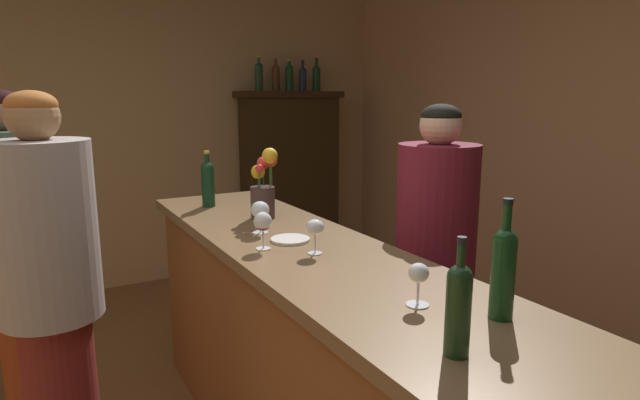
{
  "coord_description": "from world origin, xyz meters",
  "views": [
    {
      "loc": [
        -0.5,
        -1.68,
        1.66
      ],
      "look_at": [
        0.79,
        0.59,
        1.14
      ],
      "focal_mm": 29.09,
      "sensor_mm": 36.0,
      "label": 1
    }
  ],
  "objects_px": {
    "wine_bottle_riesling": "(208,182)",
    "wine_glass_front": "(260,211)",
    "cheese_plate": "(290,240)",
    "display_cabinet": "(290,177)",
    "bartender": "(435,260)",
    "wine_glass_spare": "(315,228)",
    "patron_tall": "(20,255)",
    "display_bottle_midleft": "(276,76)",
    "patron_in_navy": "(52,297)",
    "flower_arrangement": "(264,188)",
    "wine_glass_mid": "(263,223)",
    "display_bottle_center": "(289,76)",
    "display_bottle_midright": "(303,78)",
    "display_bottle_right": "(316,77)",
    "wine_bottle_rose": "(458,305)",
    "display_bottle_left": "(259,75)",
    "bar_counter": "(308,365)",
    "wine_bottle_syrah": "(503,268)",
    "wine_glass_rear": "(419,276)"
  },
  "relations": [
    {
      "from": "wine_bottle_riesling",
      "to": "display_bottle_midright",
      "type": "xyz_separation_m",
      "value": [
        1.5,
        1.71,
        0.64
      ]
    },
    {
      "from": "bar_counter",
      "to": "wine_bottle_riesling",
      "type": "xyz_separation_m",
      "value": [
        -0.1,
        0.98,
        0.66
      ]
    },
    {
      "from": "wine_glass_spare",
      "to": "cheese_plate",
      "type": "relative_size",
      "value": 0.83
    },
    {
      "from": "wine_bottle_syrah",
      "to": "flower_arrangement",
      "type": "relative_size",
      "value": 0.94
    },
    {
      "from": "display_cabinet",
      "to": "wine_bottle_riesling",
      "type": "xyz_separation_m",
      "value": [
        -1.35,
        -1.71,
        0.31
      ]
    },
    {
      "from": "wine_glass_spare",
      "to": "display_bottle_right",
      "type": "xyz_separation_m",
      "value": [
        1.56,
        2.78,
        0.69
      ]
    },
    {
      "from": "wine_glass_rear",
      "to": "display_bottle_midright",
      "type": "bearing_deg",
      "value": 67.46
    },
    {
      "from": "cheese_plate",
      "to": "display_bottle_midright",
      "type": "distance_m",
      "value": 3.03
    },
    {
      "from": "cheese_plate",
      "to": "display_bottle_center",
      "type": "relative_size",
      "value": 0.57
    },
    {
      "from": "wine_bottle_riesling",
      "to": "wine_glass_mid",
      "type": "height_order",
      "value": "wine_bottle_riesling"
    },
    {
      "from": "wine_bottle_syrah",
      "to": "wine_glass_spare",
      "type": "bearing_deg",
      "value": 101.28
    },
    {
      "from": "wine_glass_mid",
      "to": "display_bottle_center",
      "type": "relative_size",
      "value": 0.52
    },
    {
      "from": "wine_glass_rear",
      "to": "wine_glass_mid",
      "type": "bearing_deg",
      "value": 102.23
    },
    {
      "from": "wine_bottle_riesling",
      "to": "display_bottle_midright",
      "type": "bearing_deg",
      "value": 48.78
    },
    {
      "from": "wine_bottle_rose",
      "to": "display_bottle_midleft",
      "type": "bearing_deg",
      "value": 71.31
    },
    {
      "from": "wine_glass_front",
      "to": "wine_glass_mid",
      "type": "relative_size",
      "value": 0.96
    },
    {
      "from": "display_cabinet",
      "to": "display_bottle_midleft",
      "type": "relative_size",
      "value": 5.85
    },
    {
      "from": "wine_glass_front",
      "to": "wine_glass_spare",
      "type": "xyz_separation_m",
      "value": [
        0.06,
        -0.4,
        -0.0
      ]
    },
    {
      "from": "display_cabinet",
      "to": "bartender",
      "type": "bearing_deg",
      "value": -101.76
    },
    {
      "from": "display_cabinet",
      "to": "patron_tall",
      "type": "bearing_deg",
      "value": -142.55
    },
    {
      "from": "wine_bottle_syrah",
      "to": "bartender",
      "type": "bearing_deg",
      "value": 57.53
    },
    {
      "from": "wine_glass_front",
      "to": "wine_bottle_riesling",
      "type": "bearing_deg",
      "value": 91.86
    },
    {
      "from": "wine_bottle_rose",
      "to": "display_cabinet",
      "type": "bearing_deg",
      "value": 69.4
    },
    {
      "from": "wine_glass_spare",
      "to": "display_bottle_midleft",
      "type": "xyz_separation_m",
      "value": [
        1.13,
        2.78,
        0.69
      ]
    },
    {
      "from": "patron_in_navy",
      "to": "patron_tall",
      "type": "relative_size",
      "value": 1.0
    },
    {
      "from": "wine_glass_rear",
      "to": "display_bottle_center",
      "type": "xyz_separation_m",
      "value": [
        1.26,
        3.38,
        0.7
      ]
    },
    {
      "from": "wine_glass_spare",
      "to": "bartender",
      "type": "bearing_deg",
      "value": 8.06
    },
    {
      "from": "wine_bottle_syrah",
      "to": "wine_glass_rear",
      "type": "bearing_deg",
      "value": 127.96
    },
    {
      "from": "flower_arrangement",
      "to": "patron_tall",
      "type": "height_order",
      "value": "patron_tall"
    },
    {
      "from": "wine_glass_front",
      "to": "wine_bottle_syrah",
      "type": "bearing_deg",
      "value": -79.61
    },
    {
      "from": "display_bottle_midleft",
      "to": "patron_in_navy",
      "type": "bearing_deg",
      "value": -130.7
    },
    {
      "from": "wine_bottle_riesling",
      "to": "wine_glass_mid",
      "type": "distance_m",
      "value": 0.92
    },
    {
      "from": "bar_counter",
      "to": "wine_bottle_syrah",
      "type": "xyz_separation_m",
      "value": [
        0.14,
        -0.87,
        0.67
      ]
    },
    {
      "from": "flower_arrangement",
      "to": "display_bottle_midleft",
      "type": "xyz_separation_m",
      "value": [
        1.06,
        2.13,
        0.64
      ]
    },
    {
      "from": "wine_bottle_riesling",
      "to": "cheese_plate",
      "type": "relative_size",
      "value": 1.87
    },
    {
      "from": "display_bottle_midleft",
      "to": "display_bottle_midright",
      "type": "distance_m",
      "value": 0.28
    },
    {
      "from": "display_cabinet",
      "to": "display_bottle_left",
      "type": "distance_m",
      "value": 1.01
    },
    {
      "from": "wine_glass_front",
      "to": "patron_tall",
      "type": "xyz_separation_m",
      "value": [
        -0.96,
        0.63,
        -0.23
      ]
    },
    {
      "from": "flower_arrangement",
      "to": "bartender",
      "type": "distance_m",
      "value": 0.91
    },
    {
      "from": "bar_counter",
      "to": "wine_bottle_syrah",
      "type": "bearing_deg",
      "value": -80.9
    },
    {
      "from": "wine_bottle_riesling",
      "to": "wine_bottle_syrah",
      "type": "distance_m",
      "value": 1.86
    },
    {
      "from": "wine_glass_mid",
      "to": "wine_glass_spare",
      "type": "height_order",
      "value": "wine_glass_mid"
    },
    {
      "from": "bar_counter",
      "to": "flower_arrangement",
      "type": "relative_size",
      "value": 7.38
    },
    {
      "from": "wine_bottle_rose",
      "to": "flower_arrangement",
      "type": "bearing_deg",
      "value": 83.54
    },
    {
      "from": "display_bottle_midright",
      "to": "wine_bottle_riesling",
      "type": "bearing_deg",
      "value": -131.22
    },
    {
      "from": "display_bottle_left",
      "to": "wine_bottle_rose",
      "type": "bearing_deg",
      "value": -106.29
    },
    {
      "from": "wine_bottle_rose",
      "to": "flower_arrangement",
      "type": "height_order",
      "value": "flower_arrangement"
    },
    {
      "from": "wine_bottle_rose",
      "to": "display_bottle_right",
      "type": "distance_m",
      "value": 4.07
    },
    {
      "from": "wine_glass_spare",
      "to": "patron_tall",
      "type": "distance_m",
      "value": 1.47
    },
    {
      "from": "wine_bottle_riesling",
      "to": "wine_glass_front",
      "type": "xyz_separation_m",
      "value": [
        0.02,
        -0.68,
        -0.04
      ]
    }
  ]
}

